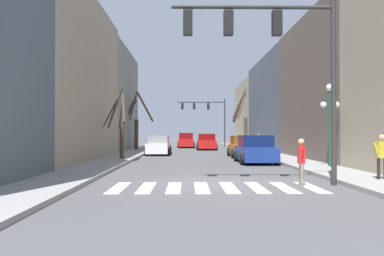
{
  "coord_description": "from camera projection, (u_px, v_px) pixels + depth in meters",
  "views": [
    {
      "loc": [
        -0.94,
        -13.16,
        1.78
      ],
      "look_at": [
        -0.3,
        30.68,
        2.37
      ],
      "focal_mm": 35.0,
      "sensor_mm": 36.0,
      "label": 1
    }
  ],
  "objects": [
    {
      "name": "car_at_intersection",
      "position": [
        255.0,
        150.0,
        22.11
      ],
      "size": [
        2.17,
        4.27,
        1.65
      ],
      "rotation": [
        0.0,
        0.0,
        1.57
      ],
      "color": "navy",
      "rests_on": "ground_plane"
    },
    {
      "name": "car_driving_toward_lane",
      "position": [
        186.0,
        141.0,
        45.79
      ],
      "size": [
        2.06,
        4.9,
        1.79
      ],
      "rotation": [
        0.0,
        0.0,
        -1.57
      ],
      "color": "red",
      "rests_on": "ground_plane"
    },
    {
      "name": "street_tree_right_far",
      "position": [
        243.0,
        120.0,
        42.84
      ],
      "size": [
        1.82,
        3.87,
        6.72
      ],
      "color": "#473828",
      "rests_on": "sidewalk_right"
    },
    {
      "name": "pedestrian_on_left_sidewalk",
      "position": [
        301.0,
        158.0,
        12.53
      ],
      "size": [
        0.27,
        0.69,
        1.59
      ],
      "rotation": [
        0.0,
        0.0,
        1.41
      ],
      "color": "#7A705B",
      "rests_on": "ground_plane"
    },
    {
      "name": "car_parked_left_far",
      "position": [
        243.0,
        147.0,
        27.45
      ],
      "size": [
        2.01,
        4.25,
        1.58
      ],
      "rotation": [
        0.0,
        0.0,
        1.57
      ],
      "color": "#A38423",
      "rests_on": "ground_plane"
    },
    {
      "name": "car_driving_away_lane",
      "position": [
        206.0,
        142.0,
        39.83
      ],
      "size": [
        2.12,
        4.3,
        1.7
      ],
      "rotation": [
        0.0,
        0.0,
        1.57
      ],
      "color": "red",
      "rests_on": "ground_plane"
    },
    {
      "name": "sidewalk_right",
      "position": [
        368.0,
        181.0,
        13.23
      ],
      "size": [
        2.3,
        90.0,
        0.15
      ],
      "color": "gray",
      "rests_on": "ground_plane"
    },
    {
      "name": "street_lamp_right_corner",
      "position": [
        330.0,
        108.0,
        18.19
      ],
      "size": [
        0.95,
        0.36,
        4.03
      ],
      "color": "#1E4C2D",
      "rests_on": "sidewalk_right"
    },
    {
      "name": "building_row_right",
      "position": [
        314.0,
        91.0,
        30.95
      ],
      "size": [
        6.0,
        51.58,
        13.79
      ],
      "color": "tan",
      "rests_on": "ground_plane"
    },
    {
      "name": "ground_plane",
      "position": [
        213.0,
        184.0,
        13.15
      ],
      "size": [
        240.0,
        240.0,
        0.0
      ],
      "primitive_type": "plane",
      "color": "#4C4C4F"
    },
    {
      "name": "traffic_signal_near",
      "position": [
        275.0,
        46.0,
        12.76
      ],
      "size": [
        5.63,
        0.28,
        6.48
      ],
      "color": "#2D2D2D",
      "rests_on": "ground_plane"
    },
    {
      "name": "sidewalk_left",
      "position": [
        57.0,
        182.0,
        13.07
      ],
      "size": [
        2.3,
        90.0,
        0.15
      ],
      "color": "gray",
      "rests_on": "ground_plane"
    },
    {
      "name": "street_tree_right_mid",
      "position": [
        137.0,
        123.0,
        37.09
      ],
      "size": [
        3.1,
        3.11,
        5.84
      ],
      "color": "#473828",
      "rests_on": "sidewalk_left"
    },
    {
      "name": "building_row_left",
      "position": [
        55.0,
        79.0,
        24.63
      ],
      "size": [
        6.0,
        36.53,
        12.04
      ],
      "color": "#515B66",
      "rests_on": "ground_plane"
    },
    {
      "name": "pedestrian_waiting_at_curb",
      "position": [
        382.0,
        153.0,
        13.19
      ],
      "size": [
        0.68,
        0.28,
        1.58
      ],
      "rotation": [
        0.0,
        0.0,
        0.21
      ],
      "color": "black",
      "rests_on": "sidewalk_right"
    },
    {
      "name": "traffic_signal_far",
      "position": [
        207.0,
        111.0,
        49.06
      ],
      "size": [
        6.28,
        0.28,
        6.24
      ],
      "color": "#2D2D2D",
      "rests_on": "ground_plane"
    },
    {
      "name": "crosswalk_stripes",
      "position": [
        215.0,
        187.0,
        12.18
      ],
      "size": [
        6.75,
        2.6,
        0.01
      ],
      "color": "white",
      "rests_on": "ground_plane"
    },
    {
      "name": "pedestrian_on_right_sidewalk",
      "position": [
        259.0,
        142.0,
        29.96
      ],
      "size": [
        0.65,
        0.36,
        1.58
      ],
      "rotation": [
        0.0,
        0.0,
        2.71
      ],
      "color": "#7A705B",
      "rests_on": "sidewalk_right"
    },
    {
      "name": "car_parked_right_far",
      "position": [
        159.0,
        146.0,
        30.71
      ],
      "size": [
        1.96,
        4.84,
        1.57
      ],
      "rotation": [
        0.0,
        0.0,
        1.57
      ],
      "color": "white",
      "rests_on": "ground_plane"
    },
    {
      "name": "street_tree_left_mid",
      "position": [
        120.0,
        127.0,
        23.81
      ],
      "size": [
        1.83,
        2.39,
        4.56
      ],
      "color": "#473828",
      "rests_on": "sidewalk_left"
    }
  ]
}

